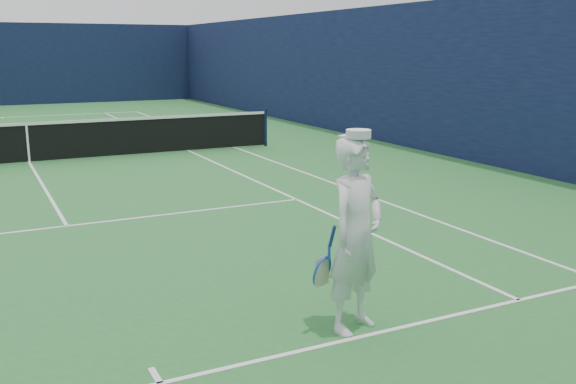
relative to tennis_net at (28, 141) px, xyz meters
name	(u,v)px	position (x,y,z in m)	size (l,w,h in m)	color
ground	(30,163)	(0.00, 0.00, -0.55)	(80.00, 80.00, 0.00)	#296D30
court_markings	(30,163)	(0.00, 0.00, -0.55)	(11.03, 23.83, 0.01)	white
windscreen_fence	(22,81)	(0.00, 0.00, 1.45)	(20.12, 36.12, 4.00)	#0D1633
tennis_net	(28,141)	(0.00, 0.00, 0.00)	(12.88, 0.09, 1.07)	#141E4C
tennis_player	(356,235)	(2.06, -11.67, 0.43)	(0.91, 0.71, 2.02)	white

